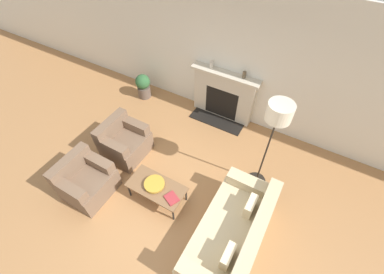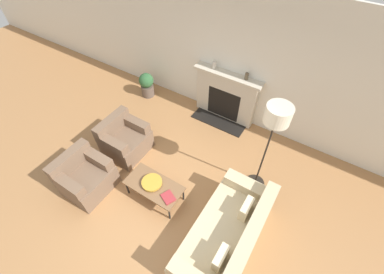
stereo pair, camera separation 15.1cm
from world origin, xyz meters
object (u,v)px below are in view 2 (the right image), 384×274
object	(u,v)px
armchair_far	(125,140)
bowl	(152,182)
couch	(227,235)
coffee_table	(154,186)
fireplace	(226,97)
mantel_vase_center_left	(247,76)
armchair_near	(85,177)
potted_plant	(147,84)
floor_lamp	(275,123)
book	(168,197)
mantel_vase_left	(214,65)

from	to	relation	value
armchair_far	bowl	distance (m)	1.27
couch	coffee_table	xyz separation A→B (m)	(-1.48, 0.07, 0.05)
fireplace	coffee_table	distance (m)	2.60
mantel_vase_center_left	armchair_near	bearing A→B (deg)	-117.65
armchair_far	mantel_vase_center_left	distance (m)	2.78
coffee_table	mantel_vase_center_left	size ratio (longest dim) A/B	7.28
couch	mantel_vase_center_left	bearing A→B (deg)	-158.71
couch	potted_plant	xyz separation A→B (m)	(-3.44, 2.30, 0.04)
fireplace	coffee_table	xyz separation A→B (m)	(-0.05, -2.59, -0.23)
fireplace	potted_plant	xyz separation A→B (m)	(-2.01, -0.35, -0.24)
fireplace	armchair_far	xyz separation A→B (m)	(-1.24, -2.04, -0.26)
mantel_vase_center_left	floor_lamp	bearing A→B (deg)	-53.94
book	mantel_vase_left	world-z (taller)	mantel_vase_left
bowl	floor_lamp	size ratio (longest dim) A/B	0.19
book	armchair_far	bearing A→B (deg)	-176.92
floor_lamp	armchair_near	bearing A→B (deg)	-146.64
floor_lamp	potted_plant	world-z (taller)	floor_lamp
couch	book	size ratio (longest dim) A/B	6.68
couch	mantel_vase_left	distance (m)	3.34
fireplace	armchair_near	size ratio (longest dim) A/B	1.83
bowl	armchair_near	bearing A→B (deg)	-156.05
couch	coffee_table	world-z (taller)	couch
fireplace	bowl	size ratio (longest dim) A/B	4.22
coffee_table	bowl	xyz separation A→B (m)	(-0.04, 0.01, 0.07)
fireplace	couch	size ratio (longest dim) A/B	0.81
floor_lamp	mantel_vase_center_left	size ratio (longest dim) A/B	13.89
coffee_table	mantel_vase_left	size ratio (longest dim) A/B	6.67
book	floor_lamp	xyz separation A→B (m)	(1.08, 1.29, 1.24)
couch	bowl	xyz separation A→B (m)	(-1.52, 0.07, 0.12)
armchair_near	mantel_vase_center_left	world-z (taller)	mantel_vase_center_left
couch	floor_lamp	bearing A→B (deg)	-178.28
armchair_near	coffee_table	xyz separation A→B (m)	(1.19, 0.50, 0.03)
bowl	floor_lamp	distance (m)	2.27
armchair_near	mantel_vase_center_left	bearing A→B (deg)	-27.65
couch	floor_lamp	size ratio (longest dim) A/B	0.97
book	coffee_table	bearing A→B (deg)	-165.25
armchair_near	armchair_far	size ratio (longest dim) A/B	1.00
armchair_near	coffee_table	size ratio (longest dim) A/B	0.82
armchair_far	potted_plant	xyz separation A→B (m)	(-0.78, 1.68, 0.02)
armchair_near	armchair_far	distance (m)	1.05
book	potted_plant	size ratio (longest dim) A/B	0.44
floor_lamp	bowl	bearing A→B (deg)	-140.49
couch	bowl	size ratio (longest dim) A/B	5.24
potted_plant	armchair_far	bearing A→B (deg)	-65.23
fireplace	floor_lamp	distance (m)	2.21
bowl	mantel_vase_left	distance (m)	2.74
fireplace	armchair_far	world-z (taller)	fireplace
coffee_table	potted_plant	distance (m)	2.97
armchair_near	potted_plant	world-z (taller)	armchair_near
armchair_near	potted_plant	xyz separation A→B (m)	(-0.78, 2.74, 0.02)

